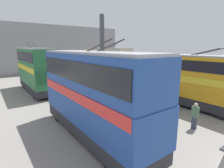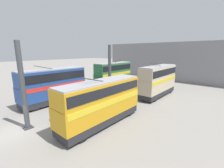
{
  "view_description": "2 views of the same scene",
  "coord_description": "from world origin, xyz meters",
  "px_view_note": "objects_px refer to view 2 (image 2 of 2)",
  "views": [
    {
      "loc": [
        -1.6,
        10.01,
        5.37
      ],
      "look_at": [
        11.03,
        0.8,
        2.06
      ],
      "focal_mm": 28.0,
      "sensor_mm": 36.0,
      "label": 1
    },
    {
      "loc": [
        -3.55,
        -15.51,
        7.57
      ],
      "look_at": [
        13.24,
        -1.01,
        2.74
      ],
      "focal_mm": 24.0,
      "sensor_mm": 36.0,
      "label": 2
    }
  ],
  "objects_px": {
    "person_aisle_midway": "(80,106)",
    "person_by_right_row": "(73,97)",
    "bus_right_mid": "(113,73)",
    "person_aisle_foreground": "(55,113)",
    "bus_left_far": "(158,79)",
    "person_by_left_row": "(91,110)",
    "bus_right_near": "(54,84)",
    "bus_left_near": "(102,100)"
  },
  "relations": [
    {
      "from": "person_by_left_row",
      "to": "person_by_right_row",
      "type": "bearing_deg",
      "value": -107.3
    },
    {
      "from": "bus_left_near",
      "to": "bus_left_far",
      "type": "height_order",
      "value": "bus_left_far"
    },
    {
      "from": "bus_right_mid",
      "to": "person_aisle_midway",
      "type": "distance_m",
      "value": 14.9
    },
    {
      "from": "person_by_right_row",
      "to": "person_aisle_midway",
      "type": "bearing_deg",
      "value": -161.34
    },
    {
      "from": "bus_right_near",
      "to": "person_aisle_foreground",
      "type": "xyz_separation_m",
      "value": [
        -3.19,
        -5.85,
        -1.94
      ]
    },
    {
      "from": "person_aisle_foreground",
      "to": "person_aisle_midway",
      "type": "relative_size",
      "value": 1.0
    },
    {
      "from": "bus_left_near",
      "to": "person_aisle_midway",
      "type": "xyz_separation_m",
      "value": [
        0.31,
        4.08,
        -1.71
      ]
    },
    {
      "from": "bus_left_near",
      "to": "bus_right_near",
      "type": "height_order",
      "value": "bus_right_near"
    },
    {
      "from": "bus_left_near",
      "to": "person_aisle_foreground",
      "type": "height_order",
      "value": "bus_left_near"
    },
    {
      "from": "bus_left_far",
      "to": "person_aisle_midway",
      "type": "distance_m",
      "value": 14.1
    },
    {
      "from": "bus_right_near",
      "to": "bus_right_mid",
      "type": "relative_size",
      "value": 1.04
    },
    {
      "from": "bus_left_far",
      "to": "person_by_left_row",
      "type": "xyz_separation_m",
      "value": [
        -13.36,
        2.12,
        -2.06
      ]
    },
    {
      "from": "person_aisle_foreground",
      "to": "bus_left_near",
      "type": "bearing_deg",
      "value": 29.95
    },
    {
      "from": "bus_left_far",
      "to": "person_aisle_midway",
      "type": "bearing_deg",
      "value": 162.99
    },
    {
      "from": "bus_left_near",
      "to": "person_aisle_midway",
      "type": "relative_size",
      "value": 5.56
    },
    {
      "from": "bus_left_near",
      "to": "bus_right_near",
      "type": "distance_m",
      "value": 10.1
    },
    {
      "from": "bus_left_near",
      "to": "bus_right_mid",
      "type": "distance_m",
      "value": 17.1
    },
    {
      "from": "bus_right_mid",
      "to": "person_by_right_row",
      "type": "distance_m",
      "value": 12.39
    },
    {
      "from": "bus_left_far",
      "to": "bus_right_mid",
      "type": "bearing_deg",
      "value": 89.25
    },
    {
      "from": "person_by_left_row",
      "to": "person_by_right_row",
      "type": "relative_size",
      "value": 0.97
    },
    {
      "from": "bus_right_near",
      "to": "bus_right_mid",
      "type": "distance_m",
      "value": 13.62
    },
    {
      "from": "bus_right_mid",
      "to": "person_aisle_foreground",
      "type": "xyz_separation_m",
      "value": [
        -16.81,
        -5.85,
        -2.03
      ]
    },
    {
      "from": "bus_right_near",
      "to": "person_by_left_row",
      "type": "bearing_deg",
      "value": -89.09
    },
    {
      "from": "person_aisle_midway",
      "to": "person_by_right_row",
      "type": "height_order",
      "value": "person_aisle_midway"
    },
    {
      "from": "bus_left_near",
      "to": "bus_right_near",
      "type": "relative_size",
      "value": 1.04
    },
    {
      "from": "bus_right_near",
      "to": "person_by_left_row",
      "type": "xyz_separation_m",
      "value": [
        0.13,
        -7.98,
        -2.0
      ]
    },
    {
      "from": "bus_right_near",
      "to": "person_aisle_foreground",
      "type": "height_order",
      "value": "bus_right_near"
    },
    {
      "from": "person_by_left_row",
      "to": "bus_right_near",
      "type": "bearing_deg",
      "value": -91.9
    },
    {
      "from": "person_by_right_row",
      "to": "bus_left_near",
      "type": "bearing_deg",
      "value": -152.81
    },
    {
      "from": "bus_left_near",
      "to": "bus_left_far",
      "type": "relative_size",
      "value": 1.05
    },
    {
      "from": "person_aisle_foreground",
      "to": "person_by_left_row",
      "type": "bearing_deg",
      "value": 51.84
    },
    {
      "from": "bus_right_near",
      "to": "person_aisle_midway",
      "type": "distance_m",
      "value": 6.32
    },
    {
      "from": "bus_right_mid",
      "to": "person_aisle_foreground",
      "type": "height_order",
      "value": "bus_right_mid"
    },
    {
      "from": "bus_left_near",
      "to": "bus_right_near",
      "type": "bearing_deg",
      "value": 89.03
    },
    {
      "from": "person_by_right_row",
      "to": "person_by_left_row",
      "type": "bearing_deg",
      "value": -154.53
    },
    {
      "from": "person_aisle_midway",
      "to": "bus_left_near",
      "type": "bearing_deg",
      "value": 124.42
    },
    {
      "from": "person_aisle_foreground",
      "to": "person_by_left_row",
      "type": "xyz_separation_m",
      "value": [
        3.31,
        -2.13,
        -0.06
      ]
    },
    {
      "from": "bus_left_far",
      "to": "bus_right_near",
      "type": "height_order",
      "value": "bus_left_far"
    },
    {
      "from": "person_aisle_midway",
      "to": "person_by_right_row",
      "type": "relative_size",
      "value": 1.02
    },
    {
      "from": "bus_left_far",
      "to": "person_aisle_midway",
      "type": "xyz_separation_m",
      "value": [
        -13.35,
        4.08,
        -2.0
      ]
    },
    {
      "from": "bus_right_near",
      "to": "person_aisle_foreground",
      "type": "bearing_deg",
      "value": -118.6
    },
    {
      "from": "bus_left_far",
      "to": "person_aisle_midway",
      "type": "relative_size",
      "value": 5.3
    }
  ]
}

